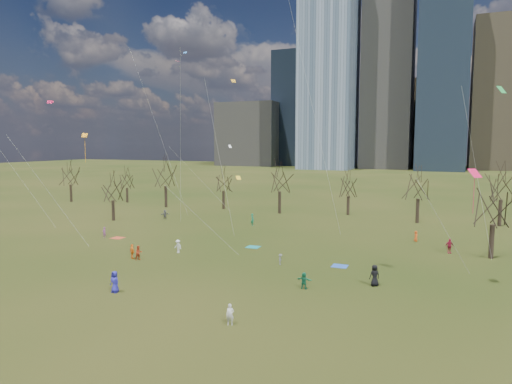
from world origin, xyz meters
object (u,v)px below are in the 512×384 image
at_px(person_0, 115,282).
at_px(person_4, 132,252).
at_px(blanket_teal, 253,247).
at_px(person_2, 139,253).
at_px(person_1, 230,314).
at_px(blanket_navy, 340,266).
at_px(blanket_crimson, 118,238).

height_order(person_0, person_4, person_0).
xyz_separation_m(blanket_teal, person_4, (-10.16, -10.51, 0.82)).
bearing_deg(person_4, person_0, 150.38).
distance_m(person_2, person_4, 1.00).
distance_m(blanket_teal, person_4, 14.64).
relative_size(person_1, person_4, 0.92).
height_order(blanket_teal, person_2, person_2).
bearing_deg(person_0, person_2, 125.37).
distance_m(blanket_teal, blanket_navy, 12.72).
distance_m(blanket_teal, person_2, 14.09).
xyz_separation_m(blanket_crimson, person_0, (14.89, -18.43, 0.93)).
bearing_deg(person_2, blanket_navy, -47.32).
bearing_deg(person_1, blanket_navy, 57.20).
height_order(blanket_navy, blanket_crimson, same).
bearing_deg(person_2, blanket_crimson, 75.95).
height_order(person_1, person_2, person_2).
bearing_deg(person_2, person_0, -126.85).
xyz_separation_m(person_0, person_4, (-5.90, 10.00, -0.11)).
bearing_deg(blanket_crimson, blanket_navy, -4.70).
xyz_separation_m(person_0, person_1, (12.29, -2.55, -0.18)).
bearing_deg(person_0, person_1, -2.85).
relative_size(person_0, person_2, 1.15).
height_order(blanket_navy, person_4, person_4).
relative_size(blanket_crimson, person_2, 0.98).
bearing_deg(blanket_crimson, person_4, -43.15).
bearing_deg(blanket_crimson, blanket_teal, 6.20).
distance_m(blanket_teal, person_1, 24.43).
bearing_deg(blanket_teal, person_1, -70.80).
height_order(blanket_navy, person_2, person_2).
xyz_separation_m(blanket_teal, blanket_crimson, (-19.15, -2.08, 0.00)).
xyz_separation_m(blanket_navy, blanket_crimson, (-31.00, 2.55, 0.00)).
bearing_deg(person_2, person_1, -99.13).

